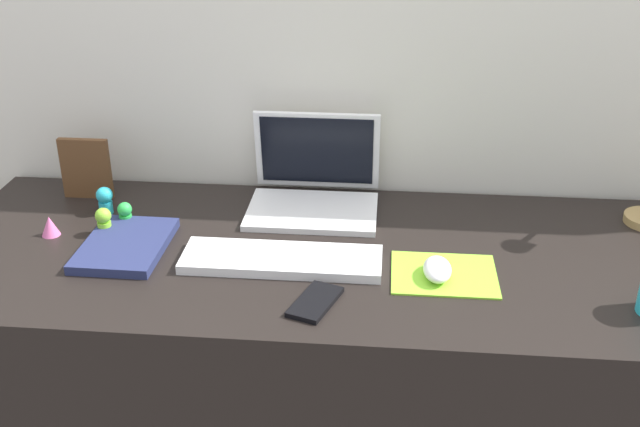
{
  "coord_description": "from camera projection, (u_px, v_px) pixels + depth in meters",
  "views": [
    {
      "loc": [
        0.11,
        -1.42,
        1.52
      ],
      "look_at": [
        -0.02,
        0.0,
        0.83
      ],
      "focal_mm": 43.0,
      "sensor_mm": 36.0,
      "label": 1
    }
  ],
  "objects": [
    {
      "name": "laptop",
      "position": [
        314.0,
        184.0,
        1.81
      ],
      "size": [
        0.3,
        0.25,
        0.21
      ],
      "color": "white",
      "rests_on": "desk"
    },
    {
      "name": "mousepad",
      "position": [
        444.0,
        274.0,
        1.53
      ],
      "size": [
        0.21,
        0.17,
        0.0
      ],
      "primitive_type": "cube",
      "color": "#8CDB33",
      "rests_on": "desk"
    },
    {
      "name": "picture_frame",
      "position": [
        86.0,
        168.0,
        1.84
      ],
      "size": [
        0.12,
        0.02,
        0.15
      ],
      "primitive_type": "cube",
      "color": "brown",
      "rests_on": "desk"
    },
    {
      "name": "toy_figurine_lime",
      "position": [
        104.0,
        220.0,
        1.68
      ],
      "size": [
        0.04,
        0.04,
        0.06
      ],
      "color": "#8CDB33",
      "rests_on": "desk"
    },
    {
      "name": "back_wall",
      "position": [
        343.0,
        143.0,
        1.91
      ],
      "size": [
        2.9,
        0.05,
        1.69
      ],
      "primitive_type": "cube",
      "color": "silver",
      "rests_on": "ground_plane"
    },
    {
      "name": "mouse",
      "position": [
        437.0,
        269.0,
        1.51
      ],
      "size": [
        0.06,
        0.1,
        0.03
      ],
      "primitive_type": "ellipsoid",
      "color": "white",
      "rests_on": "mousepad"
    },
    {
      "name": "toy_figurine_pink",
      "position": [
        50.0,
        226.0,
        1.68
      ],
      "size": [
        0.04,
        0.04,
        0.04
      ],
      "primitive_type": "cone",
      "color": "pink",
      "rests_on": "desk"
    },
    {
      "name": "toy_figurine_green",
      "position": [
        125.0,
        213.0,
        1.72
      ],
      "size": [
        0.03,
        0.03,
        0.06
      ],
      "color": "green",
      "rests_on": "desk"
    },
    {
      "name": "toy_figurine_cyan",
      "position": [
        105.0,
        199.0,
        1.78
      ],
      "size": [
        0.04,
        0.04,
        0.07
      ],
      "color": "#28B7CC",
      "rests_on": "desk"
    },
    {
      "name": "notebook_pad",
      "position": [
        125.0,
        245.0,
        1.63
      ],
      "size": [
        0.17,
        0.24,
        0.02
      ],
      "primitive_type": "cube",
      "rotation": [
        0.0,
        0.0,
        -0.01
      ],
      "color": "navy",
      "rests_on": "desk"
    },
    {
      "name": "cell_phone",
      "position": [
        315.0,
        302.0,
        1.44
      ],
      "size": [
        0.1,
        0.14,
        0.01
      ],
      "primitive_type": "cube",
      "rotation": [
        0.0,
        0.0,
        -0.34
      ],
      "color": "black",
      "rests_on": "desk"
    },
    {
      "name": "desk",
      "position": [
        330.0,
        391.0,
        1.78
      ],
      "size": [
        1.7,
        0.66,
        0.74
      ],
      "primitive_type": "cube",
      "color": "black",
      "rests_on": "ground_plane"
    },
    {
      "name": "keyboard",
      "position": [
        282.0,
        260.0,
        1.57
      ],
      "size": [
        0.41,
        0.13,
        0.02
      ],
      "primitive_type": "cube",
      "color": "white",
      "rests_on": "desk"
    }
  ]
}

